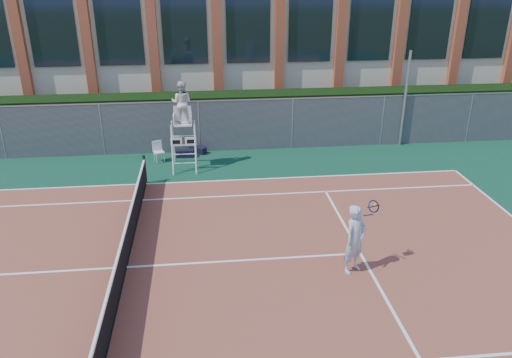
{
  "coord_description": "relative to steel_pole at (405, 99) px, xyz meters",
  "views": [
    {
      "loc": [
        2.23,
        -11.53,
        7.46
      ],
      "look_at": [
        3.8,
        3.0,
        1.12
      ],
      "focal_mm": 35.0,
      "sensor_mm": 36.0,
      "label": 1
    }
  ],
  "objects": [
    {
      "name": "tennis_net",
      "position": [
        -10.86,
        -8.7,
        -1.54
      ],
      "size": [
        0.1,
        11.3,
        1.1
      ],
      "color": "black",
      "rests_on": "ground"
    },
    {
      "name": "fence",
      "position": [
        -10.86,
        0.1,
        -0.97
      ],
      "size": [
        40.0,
        0.06,
        2.2
      ],
      "primitive_type": null,
      "color": "#595E60",
      "rests_on": "ground"
    },
    {
      "name": "sports_bag_far",
      "position": [
        -8.95,
        -0.1,
        -1.93
      ],
      "size": [
        0.73,
        0.64,
        0.27
      ],
      "primitive_type": "cube",
      "rotation": [
        0.0,
        0.0,
        -0.62
      ],
      "color": "black",
      "rests_on": "apron"
    },
    {
      "name": "building",
      "position": [
        -10.86,
        9.25,
        2.07
      ],
      "size": [
        45.0,
        10.6,
        8.22
      ],
      "color": "beige",
      "rests_on": "ground"
    },
    {
      "name": "plastic_chair",
      "position": [
        -10.55,
        -0.85,
        -1.57
      ],
      "size": [
        0.51,
        0.51,
        0.84
      ],
      "color": "silver",
      "rests_on": "apron"
    },
    {
      "name": "sports_bag_near",
      "position": [
        -9.49,
        -0.52,
        -1.91
      ],
      "size": [
        0.74,
        0.33,
        0.31
      ],
      "primitive_type": "cube",
      "rotation": [
        0.0,
        0.0,
        -0.05
      ],
      "color": "black",
      "rests_on": "apron"
    },
    {
      "name": "ground",
      "position": [
        -10.86,
        -8.7,
        -2.07
      ],
      "size": [
        120.0,
        120.0,
        0.0
      ],
      "primitive_type": "plane",
      "color": "#233814"
    },
    {
      "name": "hedge",
      "position": [
        -10.86,
        1.3,
        -0.97
      ],
      "size": [
        40.0,
        1.4,
        2.2
      ],
      "primitive_type": "cube",
      "color": "black",
      "rests_on": "ground"
    },
    {
      "name": "tennis_court",
      "position": [
        -10.86,
        -8.7,
        -2.05
      ],
      "size": [
        23.77,
        10.97,
        0.02
      ],
      "primitive_type": "cube",
      "color": "brown",
      "rests_on": "apron"
    },
    {
      "name": "umpire_chair",
      "position": [
        -9.45,
        -1.65,
        0.47
      ],
      "size": [
        0.97,
        1.49,
        3.48
      ],
      "color": "white",
      "rests_on": "ground"
    },
    {
      "name": "tennis_player",
      "position": [
        -4.92,
        -9.48,
        -1.1
      ],
      "size": [
        1.1,
        0.84,
        1.88
      ],
      "color": "#AABCCC",
      "rests_on": "tennis_court"
    },
    {
      "name": "apron",
      "position": [
        -10.86,
        -7.7,
        -2.07
      ],
      "size": [
        36.0,
        20.0,
        0.01
      ],
      "primitive_type": "cube",
      "color": "#0D392A",
      "rests_on": "ground"
    },
    {
      "name": "steel_pole",
      "position": [
        0.0,
        0.0,
        0.0
      ],
      "size": [
        0.12,
        0.12,
        4.15
      ],
      "primitive_type": "cylinder",
      "color": "#9EA0A5",
      "rests_on": "ground"
    }
  ]
}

